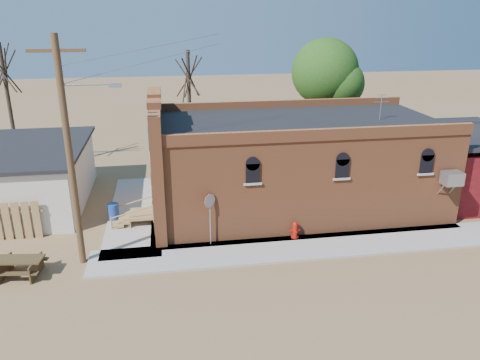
{
  "coord_description": "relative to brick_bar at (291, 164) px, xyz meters",
  "views": [
    {
      "loc": [
        -4.55,
        -16.52,
        9.69
      ],
      "look_at": [
        -1.32,
        3.4,
        2.4
      ],
      "focal_mm": 35.0,
      "sensor_mm": 36.0,
      "label": 1
    }
  ],
  "objects": [
    {
      "name": "ground",
      "position": [
        -1.64,
        -5.49,
        -2.34
      ],
      "size": [
        120.0,
        120.0,
        0.0
      ],
      "primitive_type": "plane",
      "color": "olive",
      "rests_on": "ground"
    },
    {
      "name": "sidewalk_south",
      "position": [
        -0.14,
        -4.59,
        -2.3
      ],
      "size": [
        19.0,
        2.2,
        0.08
      ],
      "primitive_type": "cube",
      "color": "#9E9991",
      "rests_on": "ground"
    },
    {
      "name": "sidewalk_west",
      "position": [
        -7.94,
        0.51,
        -2.3
      ],
      "size": [
        2.6,
        10.0,
        0.08
      ],
      "primitive_type": "cube",
      "color": "#9E9991",
      "rests_on": "ground"
    },
    {
      "name": "brick_bar",
      "position": [
        0.0,
        0.0,
        0.0
      ],
      "size": [
        16.4,
        7.97,
        6.3
      ],
      "color": "#A65732",
      "rests_on": "ground"
    },
    {
      "name": "red_shed",
      "position": [
        9.86,
        0.01,
        -0.07
      ],
      "size": [
        5.4,
        6.4,
        4.3
      ],
      "color": "#510D0E",
      "rests_on": "ground"
    },
    {
      "name": "utility_pole",
      "position": [
        -9.79,
        -4.29,
        2.43
      ],
      "size": [
        3.12,
        0.26,
        9.0
      ],
      "color": "#462F1C",
      "rests_on": "ground"
    },
    {
      "name": "tree_bare_near",
      "position": [
        -4.64,
        7.51,
        3.62
      ],
      "size": [
        2.8,
        2.8,
        7.65
      ],
      "color": "#3F3224",
      "rests_on": "ground"
    },
    {
      "name": "tree_bare_far",
      "position": [
        -15.64,
        8.51,
        4.02
      ],
      "size": [
        2.8,
        2.8,
        8.16
      ],
      "color": "#3F3224",
      "rests_on": "ground"
    },
    {
      "name": "tree_leafy",
      "position": [
        4.36,
        8.01,
        3.59
      ],
      "size": [
        4.4,
        4.4,
        8.15
      ],
      "color": "#3F3224",
      "rests_on": "ground"
    },
    {
      "name": "fire_hydrant",
      "position": [
        -0.72,
        -3.7,
        -1.88
      ],
      "size": [
        0.44,
        0.42,
        0.77
      ],
      "rotation": [
        0.0,
        0.0,
        0.2
      ],
      "color": "#AA1209",
      "rests_on": "sidewalk_south"
    },
    {
      "name": "stop_sign",
      "position": [
        -4.52,
        -3.69,
        -0.44
      ],
      "size": [
        0.52,
        0.47,
        2.37
      ],
      "rotation": [
        0.0,
        0.0,
        0.3
      ],
      "color": "#99999E",
      "rests_on": "sidewalk_south"
    },
    {
      "name": "trash_barrel",
      "position": [
        -8.94,
        -0.39,
        -1.85
      ],
      "size": [
        0.57,
        0.57,
        0.82
      ],
      "primitive_type": "cylinder",
      "rotation": [
        0.0,
        0.0,
        0.08
      ],
      "color": "navy",
      "rests_on": "sidewalk_west"
    },
    {
      "name": "picnic_table",
      "position": [
        -12.05,
        -4.99,
        -1.86
      ],
      "size": [
        1.91,
        1.53,
        0.73
      ],
      "rotation": [
        0.0,
        0.0,
        -0.13
      ],
      "color": "#46341C",
      "rests_on": "ground"
    }
  ]
}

